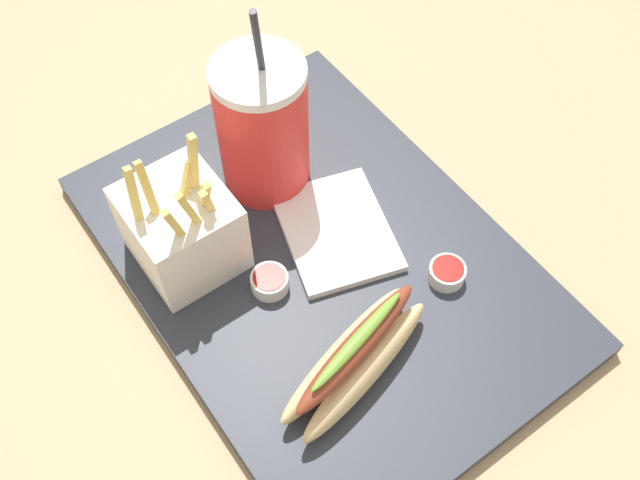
# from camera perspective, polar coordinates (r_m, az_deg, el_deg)

# --- Properties ---
(ground_plane) EXTENTS (2.40, 2.40, 0.02)m
(ground_plane) POSITION_cam_1_polar(r_m,az_deg,el_deg) (0.77, 0.00, -2.45)
(ground_plane) COLOR tan
(food_tray) EXTENTS (0.50, 0.35, 0.02)m
(food_tray) POSITION_cam_1_polar(r_m,az_deg,el_deg) (0.76, 0.00, -1.67)
(food_tray) COLOR #2D333D
(food_tray) RESTS_ON ground_plane
(soda_cup) EXTENTS (0.09, 0.09, 0.23)m
(soda_cup) POSITION_cam_1_polar(r_m,az_deg,el_deg) (0.75, -4.51, 8.78)
(soda_cup) COLOR red
(soda_cup) RESTS_ON food_tray
(fries_basket) EXTENTS (0.10, 0.09, 0.16)m
(fries_basket) POSITION_cam_1_polar(r_m,az_deg,el_deg) (0.72, -10.74, 0.93)
(fries_basket) COLOR white
(fries_basket) RESTS_ON food_tray
(hot_dog_1) EXTENTS (0.09, 0.18, 0.07)m
(hot_dog_1) POSITION_cam_1_polar(r_m,az_deg,el_deg) (0.66, 2.80, -9.19)
(hot_dog_1) COLOR #E5C689
(hot_dog_1) RESTS_ON food_tray
(ketchup_cup_1) EXTENTS (0.04, 0.04, 0.02)m
(ketchup_cup_1) POSITION_cam_1_polar(r_m,az_deg,el_deg) (0.72, -3.80, -3.42)
(ketchup_cup_1) COLOR white
(ketchup_cup_1) RESTS_ON food_tray
(ketchup_cup_2) EXTENTS (0.04, 0.04, 0.02)m
(ketchup_cup_2) POSITION_cam_1_polar(r_m,az_deg,el_deg) (0.74, 9.89, -2.50)
(ketchup_cup_2) COLOR white
(ketchup_cup_2) RESTS_ON food_tray
(napkin_stack) EXTENTS (0.16, 0.14, 0.01)m
(napkin_stack) POSITION_cam_1_polar(r_m,az_deg,el_deg) (0.76, 1.29, 0.75)
(napkin_stack) COLOR white
(napkin_stack) RESTS_ON food_tray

